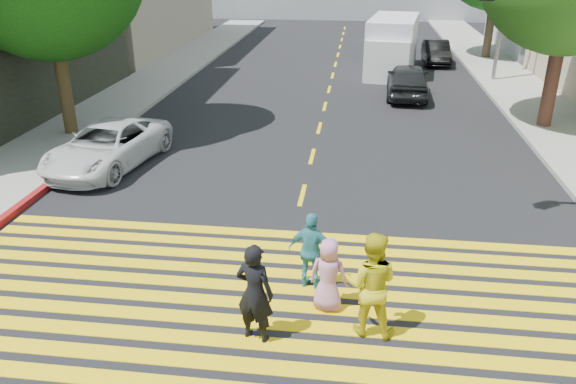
% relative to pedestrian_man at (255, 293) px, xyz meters
% --- Properties ---
extents(ground, '(120.00, 120.00, 0.00)m').
position_rel_pedestrian_man_xyz_m(ground, '(0.17, -0.05, -0.89)').
color(ground, black).
extents(sidewalk_left, '(3.00, 40.00, 0.15)m').
position_rel_pedestrian_man_xyz_m(sidewalk_left, '(-8.33, 21.95, -0.81)').
color(sidewalk_left, gray).
rests_on(sidewalk_left, ground).
extents(sidewalk_right, '(3.00, 60.00, 0.15)m').
position_rel_pedestrian_man_xyz_m(sidewalk_right, '(8.67, 14.95, -0.81)').
color(sidewalk_right, gray).
rests_on(sidewalk_right, ground).
extents(curb_red, '(0.20, 8.00, 0.16)m').
position_rel_pedestrian_man_xyz_m(curb_red, '(-6.73, 5.95, -0.81)').
color(curb_red, maroon).
rests_on(curb_red, ground).
extents(crosswalk, '(13.40, 5.30, 0.01)m').
position_rel_pedestrian_man_xyz_m(crosswalk, '(0.17, 1.23, -0.88)').
color(crosswalk, yellow).
rests_on(crosswalk, ground).
extents(lane_line, '(0.12, 34.40, 0.01)m').
position_rel_pedestrian_man_xyz_m(lane_line, '(0.17, 22.45, -0.88)').
color(lane_line, yellow).
rests_on(lane_line, ground).
extents(pedestrian_man, '(0.74, 0.58, 1.78)m').
position_rel_pedestrian_man_xyz_m(pedestrian_man, '(0.00, 0.00, 0.00)').
color(pedestrian_man, black).
rests_on(pedestrian_man, ground).
extents(pedestrian_woman, '(0.98, 0.80, 1.88)m').
position_rel_pedestrian_man_xyz_m(pedestrian_woman, '(1.86, 0.42, 0.05)').
color(pedestrian_woman, gold).
rests_on(pedestrian_woman, ground).
extents(pedestrian_child, '(0.75, 0.56, 1.40)m').
position_rel_pedestrian_man_xyz_m(pedestrian_child, '(1.14, 1.01, -0.19)').
color(pedestrian_child, '#C37EA7').
rests_on(pedestrian_child, ground).
extents(pedestrian_extra, '(0.96, 0.54, 1.55)m').
position_rel_pedestrian_man_xyz_m(pedestrian_extra, '(0.78, 1.66, -0.11)').
color(pedestrian_extra, teal).
rests_on(pedestrian_extra, ground).
extents(white_sedan, '(2.84, 4.92, 1.29)m').
position_rel_pedestrian_man_xyz_m(white_sedan, '(-5.75, 7.35, -0.24)').
color(white_sedan, silver).
rests_on(white_sedan, ground).
extents(dark_car_near, '(1.91, 4.38, 1.47)m').
position_rel_pedestrian_man_xyz_m(dark_car_near, '(3.59, 16.99, -0.16)').
color(dark_car_near, black).
rests_on(dark_car_near, ground).
extents(silver_car, '(1.92, 4.50, 1.29)m').
position_rel_pedestrian_man_xyz_m(silver_car, '(3.40, 30.04, -0.24)').
color(silver_car, '#949A9E').
rests_on(silver_car, ground).
extents(dark_car_parked, '(1.34, 3.80, 1.25)m').
position_rel_pedestrian_man_xyz_m(dark_car_parked, '(5.67, 24.83, -0.26)').
color(dark_car_parked, black).
rests_on(dark_car_parked, ground).
extents(white_van, '(2.92, 6.08, 2.76)m').
position_rel_pedestrian_man_xyz_m(white_van, '(3.08, 21.98, 0.42)').
color(white_van, silver).
rests_on(white_van, ground).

